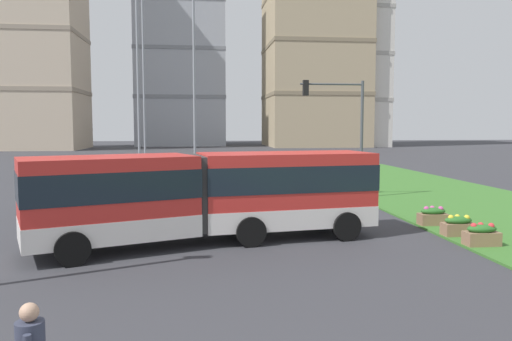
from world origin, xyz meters
name	(u,v)px	position (x,y,z in m)	size (l,w,h in m)	color
articulated_bus	(209,194)	(-1.36, 12.61, 1.65)	(12.00, 5.41, 3.00)	red
car_black_sedan	(101,198)	(-6.04, 18.68, 0.75)	(4.52, 2.28, 1.58)	black
flower_planter_3	(482,235)	(7.43, 10.88, 0.43)	(1.10, 0.56, 0.74)	#937051
flower_planter_4	(458,226)	(7.43, 12.38, 0.43)	(1.10, 0.56, 0.74)	#937051
flower_planter_5	(433,216)	(7.43, 14.32, 0.43)	(1.10, 0.56, 0.74)	#937051
traffic_light_far_right	(343,119)	(5.96, 22.00, 4.31)	(3.46, 0.28, 6.34)	#474C51
apartment_tower_west	(25,8)	(-30.00, 85.45, 23.40)	(17.78, 15.17, 46.76)	#C6B299
apartment_tower_westcentre	(181,56)	(-5.02, 102.45, 18.27)	(17.45, 19.69, 36.51)	#9EA3AD
apartment_tower_centre	(314,24)	(20.85, 93.36, 23.51)	(18.39, 18.62, 46.98)	tan
apartment_tower_eastcentre	(338,17)	(25.96, 94.98, 25.23)	(16.12, 19.15, 50.41)	silver
transmission_pylon	(167,4)	(-5.07, 54.73, 17.57)	(9.00, 6.24, 32.28)	gray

